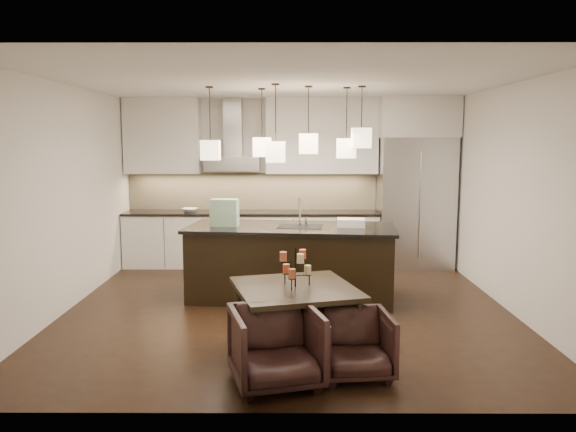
{
  "coord_description": "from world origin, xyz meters",
  "views": [
    {
      "loc": [
        0.03,
        -6.87,
        2.11
      ],
      "look_at": [
        0.0,
        0.2,
        1.15
      ],
      "focal_mm": 35.0,
      "sensor_mm": 36.0,
      "label": 1
    }
  ],
  "objects_px": {
    "refrigerator": "(415,203)",
    "armchair_left": "(276,347)",
    "armchair_right": "(355,344)",
    "island_body": "(291,264)",
    "dining_table": "(295,320)"
  },
  "relations": [
    {
      "from": "island_body",
      "to": "dining_table",
      "type": "height_order",
      "value": "island_body"
    },
    {
      "from": "refrigerator",
      "to": "armchair_right",
      "type": "bearing_deg",
      "value": -108.58
    },
    {
      "from": "armchair_left",
      "to": "island_body",
      "type": "bearing_deg",
      "value": 71.87
    },
    {
      "from": "armchair_right",
      "to": "dining_table",
      "type": "bearing_deg",
      "value": 128.09
    },
    {
      "from": "island_body",
      "to": "armchair_left",
      "type": "distance_m",
      "value": 2.73
    },
    {
      "from": "refrigerator",
      "to": "armchair_left",
      "type": "height_order",
      "value": "refrigerator"
    },
    {
      "from": "refrigerator",
      "to": "dining_table",
      "type": "relative_size",
      "value": 1.9
    },
    {
      "from": "refrigerator",
      "to": "dining_table",
      "type": "height_order",
      "value": "refrigerator"
    },
    {
      "from": "armchair_right",
      "to": "armchair_left",
      "type": "bearing_deg",
      "value": -170.3
    },
    {
      "from": "island_body",
      "to": "armchair_right",
      "type": "xyz_separation_m",
      "value": [
        0.57,
        -2.53,
        -0.17
      ]
    },
    {
      "from": "armchair_left",
      "to": "armchair_right",
      "type": "relative_size",
      "value": 1.16
    },
    {
      "from": "armchair_right",
      "to": "refrigerator",
      "type": "bearing_deg",
      "value": 65.6
    },
    {
      "from": "refrigerator",
      "to": "armchair_left",
      "type": "xyz_separation_m",
      "value": [
        -2.19,
        -4.62,
        -0.73
      ]
    },
    {
      "from": "armchair_left",
      "to": "armchair_right",
      "type": "distance_m",
      "value": 0.74
    },
    {
      "from": "refrigerator",
      "to": "island_body",
      "type": "height_order",
      "value": "refrigerator"
    }
  ]
}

